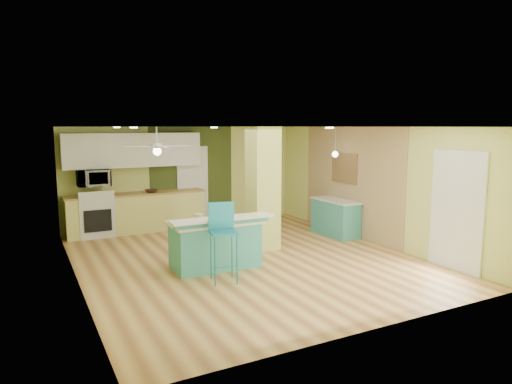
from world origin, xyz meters
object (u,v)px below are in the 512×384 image
at_px(fruit_bowl, 151,191).
at_px(side_counter, 335,217).
at_px(peninsula, 216,243).
at_px(bar_stool, 223,229).
at_px(canister, 199,218).

bearing_deg(fruit_bowl, side_counter, -32.88).
bearing_deg(side_counter, fruit_bowl, 147.12).
distance_m(peninsula, side_counter, 3.55).
bearing_deg(bar_stool, canister, 112.40).
height_order(bar_stool, fruit_bowl, bar_stool).
xyz_separation_m(bar_stool, side_counter, (3.56, 1.68, -0.44)).
bearing_deg(bar_stool, peninsula, 88.99).
relative_size(peninsula, canister, 11.97).
bearing_deg(canister, bar_stool, -79.35).
relative_size(peninsula, bar_stool, 1.42).
xyz_separation_m(peninsula, bar_stool, (-0.15, -0.68, 0.41)).
height_order(fruit_bowl, canister, fruit_bowl).
distance_m(peninsula, fruit_bowl, 3.41).
relative_size(side_counter, canister, 8.48).
distance_m(bar_stool, side_counter, 3.96).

